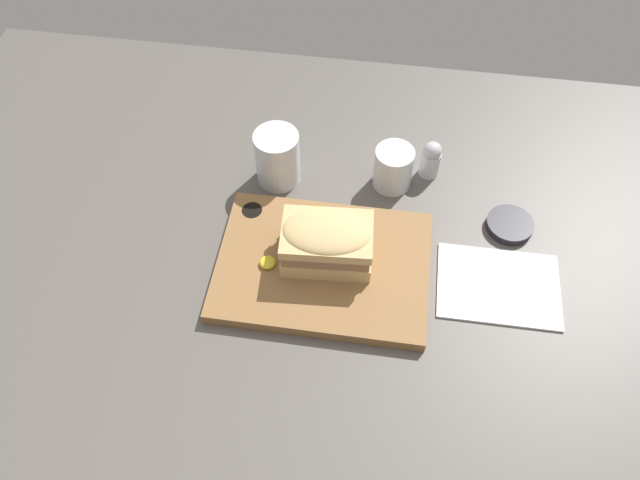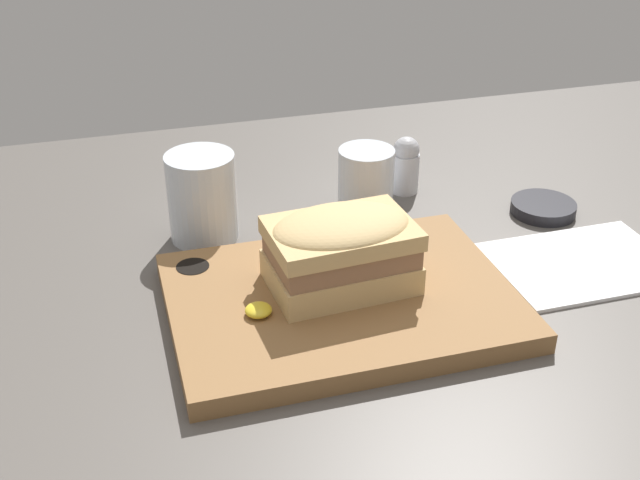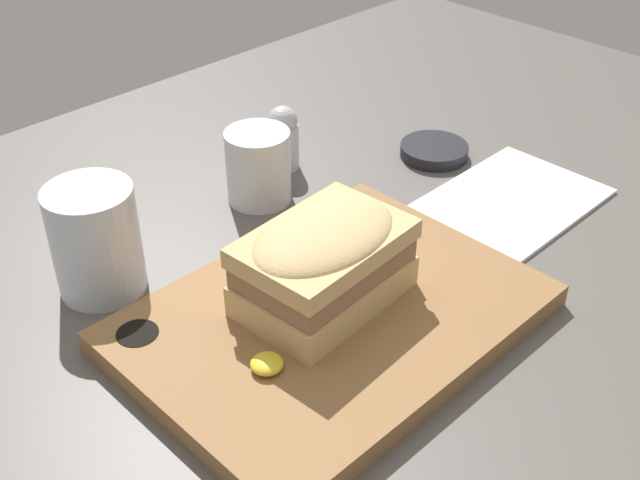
{
  "view_description": "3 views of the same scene",
  "coord_description": "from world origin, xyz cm",
  "px_view_note": "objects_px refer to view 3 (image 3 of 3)",
  "views": [
    {
      "loc": [
        8.47,
        -52.89,
        83.9
      ],
      "look_at": [
        0.61,
        1.44,
        7.88
      ],
      "focal_mm": 35.0,
      "sensor_mm": 36.0,
      "label": 1
    },
    {
      "loc": [
        -18.4,
        -61.12,
        46.31
      ],
      "look_at": [
        0.61,
        4.87,
        7.21
      ],
      "focal_mm": 45.0,
      "sensor_mm": 36.0,
      "label": 2
    },
    {
      "loc": [
        -34.73,
        -35.13,
        45.62
      ],
      "look_at": [
        2.67,
        2.78,
        8.79
      ],
      "focal_mm": 45.0,
      "sensor_mm": 36.0,
      "label": 3
    }
  ],
  "objects_px": {
    "wine_glass": "(258,169)",
    "napkin": "(512,200)",
    "serving_board": "(331,319)",
    "water_glass": "(97,247)",
    "sandwich": "(324,259)",
    "salt_shaker": "(283,137)",
    "condiment_dish": "(434,151)"
  },
  "relations": [
    {
      "from": "water_glass",
      "to": "salt_shaker",
      "type": "distance_m",
      "value": 0.26
    },
    {
      "from": "sandwich",
      "to": "wine_glass",
      "type": "height_order",
      "value": "sandwich"
    },
    {
      "from": "sandwich",
      "to": "napkin",
      "type": "relative_size",
      "value": 0.76
    },
    {
      "from": "serving_board",
      "to": "wine_glass",
      "type": "xyz_separation_m",
      "value": [
        0.09,
        0.2,
        0.02
      ]
    },
    {
      "from": "water_glass",
      "to": "wine_glass",
      "type": "distance_m",
      "value": 0.2
    },
    {
      "from": "wine_glass",
      "to": "napkin",
      "type": "bearing_deg",
      "value": -46.26
    },
    {
      "from": "serving_board",
      "to": "sandwich",
      "type": "height_order",
      "value": "sandwich"
    },
    {
      "from": "serving_board",
      "to": "water_glass",
      "type": "xyz_separation_m",
      "value": [
        -0.1,
        0.18,
        0.03
      ]
    },
    {
      "from": "salt_shaker",
      "to": "wine_glass",
      "type": "bearing_deg",
      "value": -153.39
    },
    {
      "from": "wine_glass",
      "to": "napkin",
      "type": "relative_size",
      "value": 0.41
    },
    {
      "from": "sandwich",
      "to": "napkin",
      "type": "distance_m",
      "value": 0.27
    },
    {
      "from": "sandwich",
      "to": "salt_shaker",
      "type": "xyz_separation_m",
      "value": [
        0.15,
        0.21,
        -0.03
      ]
    },
    {
      "from": "wine_glass",
      "to": "condiment_dish",
      "type": "xyz_separation_m",
      "value": [
        0.2,
        -0.07,
        -0.03
      ]
    },
    {
      "from": "water_glass",
      "to": "wine_glass",
      "type": "relative_size",
      "value": 1.31
    },
    {
      "from": "sandwich",
      "to": "wine_glass",
      "type": "relative_size",
      "value": 1.87
    },
    {
      "from": "water_glass",
      "to": "salt_shaker",
      "type": "bearing_deg",
      "value": 10.27
    },
    {
      "from": "water_glass",
      "to": "condiment_dish",
      "type": "bearing_deg",
      "value": -7.8
    },
    {
      "from": "salt_shaker",
      "to": "condiment_dish",
      "type": "bearing_deg",
      "value": -36.35
    },
    {
      "from": "sandwich",
      "to": "napkin",
      "type": "xyz_separation_m",
      "value": [
        0.27,
        -0.0,
        -0.06
      ]
    },
    {
      "from": "wine_glass",
      "to": "salt_shaker",
      "type": "relative_size",
      "value": 1.05
    },
    {
      "from": "wine_glass",
      "to": "serving_board",
      "type": "bearing_deg",
      "value": -115.35
    },
    {
      "from": "sandwich",
      "to": "water_glass",
      "type": "xyz_separation_m",
      "value": [
        -0.11,
        0.17,
        -0.02
      ]
    },
    {
      "from": "serving_board",
      "to": "wine_glass",
      "type": "bearing_deg",
      "value": 64.65
    },
    {
      "from": "serving_board",
      "to": "water_glass",
      "type": "height_order",
      "value": "water_glass"
    },
    {
      "from": "water_glass",
      "to": "sandwich",
      "type": "bearing_deg",
      "value": -57.29
    },
    {
      "from": "salt_shaker",
      "to": "condiment_dish",
      "type": "xyz_separation_m",
      "value": [
        0.14,
        -0.1,
        -0.03
      ]
    },
    {
      "from": "serving_board",
      "to": "wine_glass",
      "type": "relative_size",
      "value": 4.31
    },
    {
      "from": "serving_board",
      "to": "sandwich",
      "type": "xyz_separation_m",
      "value": [
        0.0,
        0.01,
        0.05
      ]
    },
    {
      "from": "serving_board",
      "to": "wine_glass",
      "type": "distance_m",
      "value": 0.22
    },
    {
      "from": "wine_glass",
      "to": "napkin",
      "type": "xyz_separation_m",
      "value": [
        0.18,
        -0.19,
        -0.03
      ]
    },
    {
      "from": "sandwich",
      "to": "water_glass",
      "type": "bearing_deg",
      "value": 122.71
    },
    {
      "from": "salt_shaker",
      "to": "sandwich",
      "type": "bearing_deg",
      "value": -125.14
    }
  ]
}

